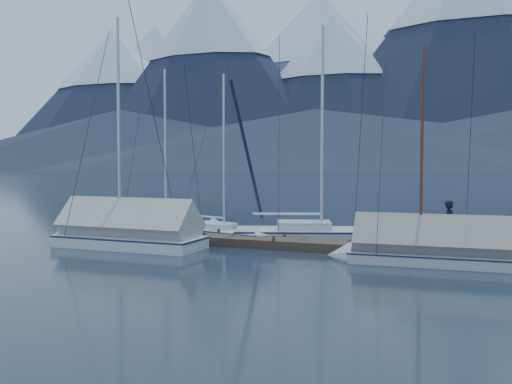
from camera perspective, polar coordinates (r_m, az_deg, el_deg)
ground at (r=20.39m, az=-2.02°, el=-6.46°), size 1000.00×1000.00×0.00m
mountain_range at (r=392.89m, az=20.58°, el=10.90°), size 877.00×584.00×150.50m
dock at (r=22.21m, az=0.00°, el=-5.39°), size 18.00×1.50×0.54m
mooring_posts at (r=22.36m, az=-1.20°, el=-4.72°), size 15.12×1.52×0.35m
sailboat_open_left at (r=27.20m, az=-8.51°, el=-3.78°), size 6.88×3.26×8.78m
sailboat_open_mid at (r=24.27m, az=-2.59°, el=-4.60°), size 6.34×3.29×8.07m
sailboat_open_right at (r=23.99m, az=8.21°, el=-4.63°), size 8.03×4.48×10.23m
sailboat_covered_near at (r=19.17m, az=16.50°, el=-5.98°), size 6.25×2.66×8.01m
sailboat_covered_far at (r=22.59m, az=-14.39°, el=-4.37°), size 7.17×3.04×10.01m
person at (r=20.89m, az=19.72°, el=-3.14°), size 0.54×0.69×1.68m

